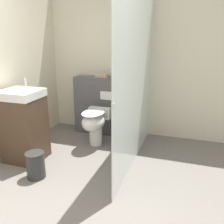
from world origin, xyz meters
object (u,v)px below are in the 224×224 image
(hair_drier, at_px, (128,72))
(waste_bin, at_px, (36,165))
(toilet, at_px, (95,123))
(sink_vanity, at_px, (24,126))

(hair_drier, distance_m, waste_bin, 2.02)
(waste_bin, bearing_deg, hair_drier, 67.31)
(hair_drier, bearing_deg, toilet, -122.94)
(toilet, distance_m, hair_drier, 0.99)
(hair_drier, xyz_separation_m, waste_bin, (-0.69, -1.66, -0.94))
(sink_vanity, xyz_separation_m, waste_bin, (0.41, -0.37, -0.33))
(toilet, xyz_separation_m, hair_drier, (0.36, 0.56, 0.73))
(toilet, bearing_deg, hair_drier, 57.06)
(sink_vanity, relative_size, waste_bin, 3.45)
(hair_drier, bearing_deg, sink_vanity, -130.69)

